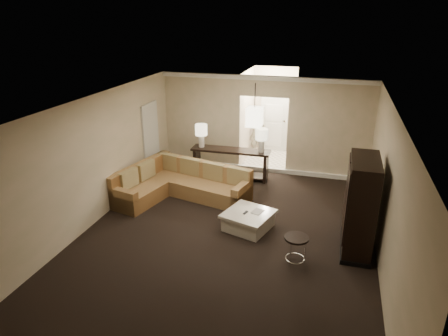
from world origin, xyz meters
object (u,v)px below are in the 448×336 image
(coffee_table, at_px, (248,220))
(drink_table, at_px, (296,245))
(armoire, at_px, (360,208))
(person, at_px, (258,129))
(sectional_sofa, at_px, (178,184))
(console_table, at_px, (231,161))

(coffee_table, bearing_deg, drink_table, -42.23)
(armoire, xyz_separation_m, drink_table, (-1.09, -0.84, -0.50))
(armoire, relative_size, person, 1.13)
(person, bearing_deg, drink_table, 100.85)
(sectional_sofa, xyz_separation_m, coffee_table, (2.07, -1.09, -0.14))
(sectional_sofa, height_order, console_table, console_table)
(sectional_sofa, distance_m, drink_table, 3.84)
(armoire, distance_m, drink_table, 1.47)
(person, bearing_deg, console_table, 75.44)
(drink_table, bearing_deg, armoire, 37.75)
(coffee_table, distance_m, person, 5.07)
(console_table, xyz_separation_m, drink_table, (2.25, -3.68, -0.10))
(drink_table, bearing_deg, coffee_table, 137.77)
(sectional_sofa, relative_size, armoire, 1.71)
(console_table, height_order, person, person)
(console_table, bearing_deg, coffee_table, -68.52)
(coffee_table, height_order, drink_table, drink_table)
(sectional_sofa, xyz_separation_m, drink_table, (3.20, -2.12, 0.07))
(armoire, bearing_deg, console_table, 139.62)
(armoire, height_order, drink_table, armoire)
(sectional_sofa, relative_size, console_table, 1.46)
(coffee_table, relative_size, console_table, 0.54)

